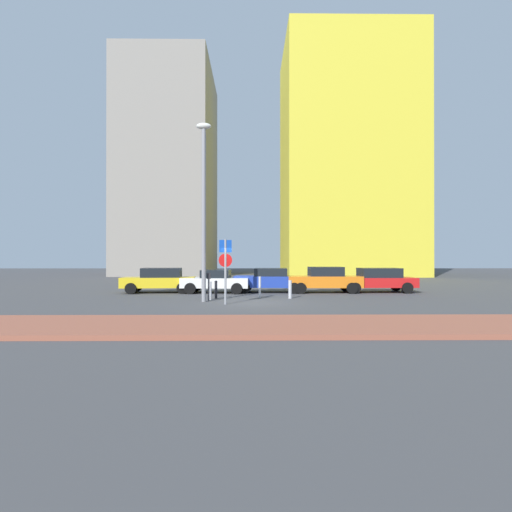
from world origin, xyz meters
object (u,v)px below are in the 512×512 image
at_px(parked_car_yellow, 160,280).
at_px(traffic_bollard_near, 216,290).
at_px(parking_meter, 209,283).
at_px(traffic_bollard_edge, 290,289).
at_px(parked_car_blue, 270,280).
at_px(parked_car_white, 216,281).
at_px(parking_sign_post, 225,263).
at_px(traffic_bollard_mid, 210,291).
at_px(parked_car_orange, 324,279).
at_px(traffic_bollard_far, 260,287).
at_px(parked_car_red, 377,279).
at_px(street_lamp, 204,199).

bearing_deg(parked_car_yellow, traffic_bollard_near, -43.94).
bearing_deg(parking_meter, traffic_bollard_edge, 16.93).
height_order(parked_car_yellow, parked_car_blue, parked_car_yellow).
bearing_deg(parked_car_blue, parked_car_white, -174.17).
xyz_separation_m(parking_sign_post, traffic_bollard_mid, (-0.89, 1.96, -1.37)).
distance_m(parked_car_blue, parked_car_orange, 3.22).
bearing_deg(traffic_bollard_far, parked_car_white, 131.47).
distance_m(traffic_bollard_mid, traffic_bollard_edge, 4.04).
height_order(parked_car_orange, parking_sign_post, parking_sign_post).
bearing_deg(traffic_bollard_near, traffic_bollard_far, 11.55).
distance_m(parked_car_orange, traffic_bollard_far, 4.94).
bearing_deg(parked_car_yellow, parked_car_red, 0.59).
bearing_deg(traffic_bollard_far, parked_car_red, 24.11).
bearing_deg(parked_car_orange, parked_car_red, 2.78).
distance_m(street_lamp, traffic_bollard_far, 5.42).
distance_m(parked_car_red, traffic_bollard_edge, 6.68).
distance_m(parked_car_white, traffic_bollard_mid, 3.93).
distance_m(parked_car_yellow, traffic_bollard_mid, 5.33).
relative_size(parking_sign_post, traffic_bollard_far, 2.64).
bearing_deg(parked_car_orange, street_lamp, -142.96).
xyz_separation_m(parked_car_orange, parking_sign_post, (-5.49, -6.03, 1.04)).
height_order(parked_car_red, traffic_bollard_near, parked_car_red).
height_order(parking_sign_post, traffic_bollard_far, parking_sign_post).
distance_m(parking_sign_post, traffic_bollard_mid, 2.55).
distance_m(parked_car_blue, traffic_bollard_edge, 3.79).
bearing_deg(street_lamp, traffic_bollard_mid, 77.21).
relative_size(parked_car_orange, traffic_bollard_far, 3.97).
bearing_deg(parked_car_orange, traffic_bollard_far, -142.19).
height_order(parked_car_orange, traffic_bollard_edge, parked_car_orange).
relative_size(parking_meter, traffic_bollard_mid, 1.50).
bearing_deg(parked_car_blue, traffic_bollard_edge, -77.01).
relative_size(street_lamp, traffic_bollard_far, 7.70).
height_order(parked_car_orange, street_lamp, street_lamp).
bearing_deg(street_lamp, parked_car_yellow, 122.64).
xyz_separation_m(street_lamp, traffic_bollard_mid, (0.20, 0.89, -4.40)).
distance_m(parked_car_red, traffic_bollard_far, 7.79).
distance_m(parked_car_blue, traffic_bollard_mid, 5.30).
relative_size(parking_sign_post, street_lamp, 0.34).
height_order(parked_car_red, street_lamp, street_lamp).
xyz_separation_m(parked_car_blue, parked_car_orange, (3.22, -0.18, 0.03)).
bearing_deg(parked_car_red, parking_sign_post, -144.55).
relative_size(parked_car_red, parking_sign_post, 1.55).
xyz_separation_m(parked_car_white, parking_meter, (0.07, -4.57, 0.17)).
height_order(parked_car_orange, traffic_bollard_far, parked_car_orange).
height_order(parked_car_red, parking_sign_post, parking_sign_post).
distance_m(parking_meter, traffic_bollard_mid, 0.77).
xyz_separation_m(parked_car_red, parking_sign_post, (-8.69, -6.19, 1.05)).
xyz_separation_m(parked_car_yellow, parked_car_orange, (9.76, -0.02, 0.01)).
relative_size(parked_car_red, traffic_bollard_mid, 5.00).
bearing_deg(street_lamp, parked_car_white, 88.39).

